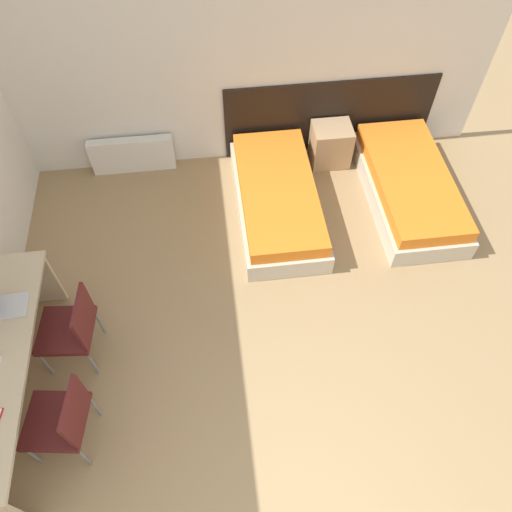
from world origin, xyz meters
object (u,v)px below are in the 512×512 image
at_px(bed_near_door, 409,187).
at_px(chair_near_laptop, 72,327).
at_px(bed_near_window, 277,199).
at_px(chair_near_notebook, 62,419).
at_px(nightstand, 331,145).

relative_size(bed_near_door, chair_near_laptop, 2.11).
xyz_separation_m(bed_near_window, chair_near_laptop, (-2.04, -1.53, 0.31)).
distance_m(bed_near_window, chair_near_notebook, 3.12).
xyz_separation_m(bed_near_door, nightstand, (-0.76, 0.75, 0.06)).
height_order(bed_near_door, nightstand, nightstand).
bearing_deg(chair_near_notebook, chair_near_laptop, 98.35).
bearing_deg(bed_near_door, chair_near_laptop, -156.73).
relative_size(bed_near_window, bed_near_door, 1.00).
bearing_deg(bed_near_window, nightstand, 44.48).
relative_size(bed_near_window, nightstand, 3.68).
relative_size(bed_near_door, nightstand, 3.68).
relative_size(bed_near_door, chair_near_notebook, 2.11).
height_order(nightstand, chair_near_notebook, chair_near_notebook).
bearing_deg(nightstand, chair_near_laptop, -140.86).
bearing_deg(bed_near_door, chair_near_notebook, -146.82).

